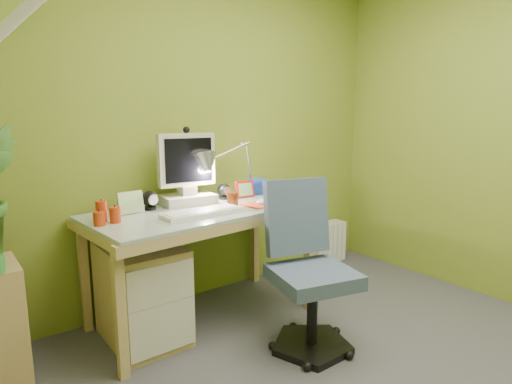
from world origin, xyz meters
TOP-DOWN VIEW (x-y plane):
  - wall_back at (0.00, 1.60)m, footprint 3.20×0.01m
  - desk at (-0.25, 1.23)m, footprint 1.43×0.80m
  - monitor at (-0.25, 1.41)m, footprint 0.36×0.23m
  - speaker_left at (-0.52, 1.39)m, footprint 0.11×0.11m
  - speaker_right at (0.02, 1.39)m, footprint 0.10×0.10m
  - keyboard at (-0.33, 1.09)m, footprint 0.49×0.16m
  - mousepad at (0.13, 1.09)m, footprint 0.27×0.20m
  - mouse at (0.13, 1.09)m, footprint 0.11×0.07m
  - amber_tumbler at (-0.07, 1.15)m, footprint 0.08×0.08m
  - candle_cluster at (-0.85, 1.24)m, footprint 0.16×0.14m
  - photo_frame_red at (0.17, 1.35)m, footprint 0.14×0.03m
  - photo_frame_blue at (0.31, 1.39)m, footprint 0.13×0.09m
  - photo_frame_green at (-0.65, 1.37)m, footprint 0.15×0.03m
  - desk_lamp at (0.20, 1.41)m, footprint 0.56×0.35m
  - task_chair at (0.05, 0.54)m, footprint 0.59×0.59m
  - radiator at (1.18, 1.50)m, footprint 0.36×0.15m

SIDE VIEW (x-z plane):
  - radiator at x=1.18m, z-range 0.00..0.36m
  - desk at x=-0.25m, z-range 0.00..0.74m
  - task_chair at x=0.05m, z-range 0.00..0.88m
  - mousepad at x=0.13m, z-range 0.74..0.75m
  - keyboard at x=-0.33m, z-range 0.74..0.76m
  - mouse at x=0.13m, z-range 0.74..0.78m
  - amber_tumbler at x=-0.07m, z-range 0.74..0.83m
  - speaker_right at x=0.02m, z-range 0.74..0.85m
  - candle_cluster at x=-0.85m, z-range 0.74..0.86m
  - photo_frame_blue at x=0.31m, z-range 0.74..0.86m
  - photo_frame_red at x=0.17m, z-range 0.74..0.86m
  - speaker_left at x=-0.52m, z-range 0.74..0.86m
  - photo_frame_green at x=-0.65m, z-range 0.74..0.87m
  - monitor at x=-0.25m, z-range 0.74..1.21m
  - desk_lamp at x=0.20m, z-range 0.74..1.30m
  - wall_back at x=0.00m, z-range 0.00..2.40m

